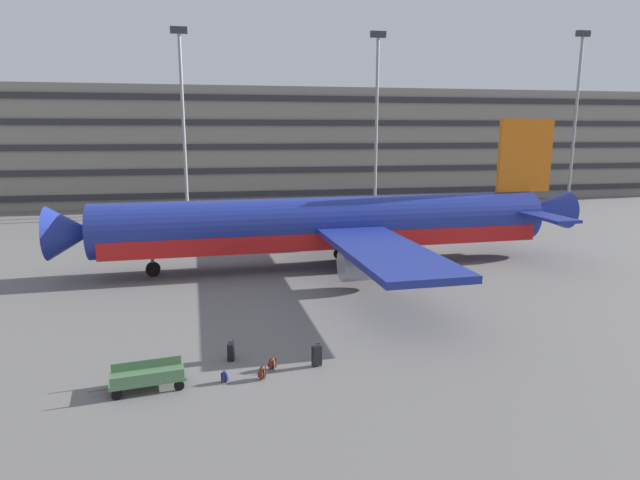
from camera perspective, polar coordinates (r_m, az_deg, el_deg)
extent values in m
plane|color=slate|center=(36.83, 3.59, -2.80)|extent=(600.00, 600.00, 0.00)
cube|color=gray|center=(77.09, -4.31, 10.07)|extent=(131.74, 19.00, 14.50)
cube|color=#2D2D33|center=(67.97, -3.28, 5.00)|extent=(130.42, 0.24, 0.70)
cube|color=#2D2D33|center=(67.71, -3.31, 7.44)|extent=(130.42, 0.24, 0.70)
cube|color=#2D2D33|center=(67.57, -3.34, 9.89)|extent=(130.42, 0.24, 0.70)
cube|color=#2D2D33|center=(67.56, -3.36, 12.35)|extent=(130.42, 0.24, 0.70)
cube|color=#2D2D33|center=(67.67, -3.39, 14.81)|extent=(130.42, 0.24, 0.70)
cylinder|color=navy|center=(36.24, 0.94, 1.85)|extent=(30.50, 4.67, 3.48)
cube|color=red|center=(36.41, 0.93, 0.37)|extent=(29.28, 4.55, 1.11)
cone|color=navy|center=(35.93, -24.90, 0.70)|extent=(2.91, 3.41, 3.30)
cone|color=navy|center=(43.21, 22.57, 2.88)|extent=(4.28, 2.94, 2.78)
cube|color=orange|center=(41.82, 20.96, 8.38)|extent=(4.18, 0.52, 5.21)
cube|color=navy|center=(39.25, 22.75, 2.35)|extent=(2.00, 5.28, 0.20)
cube|color=navy|center=(44.70, 17.82, 3.69)|extent=(2.00, 5.28, 0.20)
cube|color=navy|center=(28.96, 6.80, -1.19)|extent=(4.90, 12.93, 0.36)
cube|color=navy|center=(44.31, -0.38, 3.27)|extent=(4.90, 12.93, 0.36)
cylinder|color=#9E9EA3|center=(31.20, 4.44, -2.59)|extent=(2.56, 2.01, 1.91)
cylinder|color=#9E9EA3|center=(42.20, -0.35, 1.13)|extent=(2.56, 2.01, 1.91)
cylinder|color=black|center=(35.80, -17.32, -2.97)|extent=(0.91, 0.39, 0.90)
cylinder|color=slate|center=(35.66, -17.38, -1.99)|extent=(0.20, 0.20, 1.27)
cylinder|color=black|center=(35.69, 3.40, -2.51)|extent=(0.91, 0.39, 0.90)
cylinder|color=slate|center=(35.54, 3.41, -1.52)|extent=(0.20, 0.20, 1.27)
cylinder|color=black|center=(38.45, 2.14, -1.48)|extent=(0.91, 0.39, 0.90)
cylinder|color=slate|center=(38.31, 2.15, -0.56)|extent=(0.20, 0.20, 1.27)
cylinder|color=gray|center=(62.49, -14.31, 11.68)|extent=(0.36, 0.36, 19.38)
cube|color=#333338|center=(63.39, -14.79, 20.78)|extent=(1.80, 0.50, 0.70)
cylinder|color=gray|center=(65.20, 6.01, 12.06)|extent=(0.36, 0.36, 19.66)
cube|color=#333338|center=(66.12, 6.20, 20.91)|extent=(1.80, 0.50, 0.70)
cylinder|color=gray|center=(77.08, 25.48, 11.28)|extent=(0.36, 0.36, 20.60)
cube|color=#333338|center=(77.99, 26.18, 19.10)|extent=(1.80, 0.50, 0.70)
cube|color=black|center=(22.30, -9.45, -11.57)|extent=(0.31, 0.45, 0.66)
cylinder|color=#333338|center=(22.03, -9.33, -10.75)|extent=(0.02, 0.02, 0.13)
cylinder|color=#333338|center=(22.24, -9.25, -10.53)|extent=(0.02, 0.02, 0.13)
cube|color=black|center=(22.12, -9.30, -10.49)|extent=(0.06, 0.23, 0.02)
cylinder|color=black|center=(22.30, -9.74, -12.57)|extent=(0.05, 0.03, 0.05)
cylinder|color=black|center=(22.60, -9.62, -12.23)|extent=(0.05, 0.03, 0.05)
cylinder|color=black|center=(22.27, -9.22, -12.58)|extent=(0.05, 0.03, 0.05)
cylinder|color=black|center=(22.58, -9.11, -12.24)|extent=(0.05, 0.03, 0.05)
cube|color=black|center=(21.45, -0.34, -12.17)|extent=(0.41, 0.31, 0.78)
cylinder|color=#333338|center=(21.18, -0.51, -11.16)|extent=(0.02, 0.02, 0.12)
cylinder|color=#333338|center=(21.27, -0.02, -11.06)|extent=(0.02, 0.02, 0.12)
cube|color=black|center=(21.20, -0.26, -10.96)|extent=(0.20, 0.08, 0.02)
cylinder|color=black|center=(21.63, -0.80, -13.18)|extent=(0.03, 0.05, 0.05)
cylinder|color=black|center=(21.75, -0.09, -13.03)|extent=(0.03, 0.05, 0.05)
cylinder|color=black|center=(21.49, -0.59, -13.35)|extent=(0.03, 0.05, 0.05)
cylinder|color=black|center=(21.62, 0.12, -13.19)|extent=(0.03, 0.05, 0.05)
ellipsoid|color=navy|center=(20.59, -10.07, -14.12)|extent=(0.37, 0.34, 0.43)
ellipsoid|color=navy|center=(20.69, -9.92, -14.18)|extent=(0.23, 0.20, 0.19)
torus|color=black|center=(20.47, -10.14, -13.59)|extent=(0.08, 0.05, 0.08)
cube|color=black|center=(20.55, -10.42, -14.18)|extent=(0.04, 0.04, 0.36)
cube|color=black|center=(20.47, -10.01, -14.27)|extent=(0.04, 0.04, 0.36)
ellipsoid|color=#592619|center=(21.34, -5.12, -12.93)|extent=(0.42, 0.44, 0.49)
ellipsoid|color=#592619|center=(21.42, -5.37, -13.05)|extent=(0.24, 0.27, 0.22)
torus|color=black|center=(21.22, -5.04, -12.33)|extent=(0.06, 0.07, 0.08)
cube|color=black|center=(21.21, -5.00, -13.09)|extent=(0.04, 0.04, 0.41)
cube|color=black|center=(21.37, -4.71, -12.89)|extent=(0.04, 0.04, 0.41)
ellipsoid|color=#592619|center=(20.60, -6.19, -13.84)|extent=(0.33, 0.43, 0.52)
ellipsoid|color=#592619|center=(20.66, -6.47, -14.01)|extent=(0.18, 0.28, 0.23)
torus|color=black|center=(20.48, -6.11, -13.16)|extent=(0.04, 0.08, 0.08)
cube|color=black|center=(20.49, -5.97, -13.98)|extent=(0.03, 0.04, 0.44)
cube|color=black|center=(20.67, -5.84, -13.74)|extent=(0.03, 0.04, 0.44)
cube|color=#4C724C|center=(20.73, -17.86, -13.70)|extent=(2.76, 1.66, 0.12)
cylinder|color=#4C4C51|center=(20.89, -22.49, -14.56)|extent=(0.70, 0.15, 0.05)
cube|color=#4C724C|center=(20.08, -17.84, -13.91)|extent=(2.45, 0.39, 0.40)
cube|color=#4C724C|center=(21.21, -17.94, -12.52)|extent=(2.45, 0.39, 0.40)
cylinder|color=black|center=(20.36, -20.80, -15.14)|extent=(0.37, 0.15, 0.36)
cylinder|color=black|center=(21.35, -20.73, -13.84)|extent=(0.37, 0.15, 0.36)
cylinder|color=black|center=(20.36, -14.75, -14.74)|extent=(0.37, 0.15, 0.36)
cylinder|color=black|center=(21.36, -15.00, -13.47)|extent=(0.37, 0.15, 0.36)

